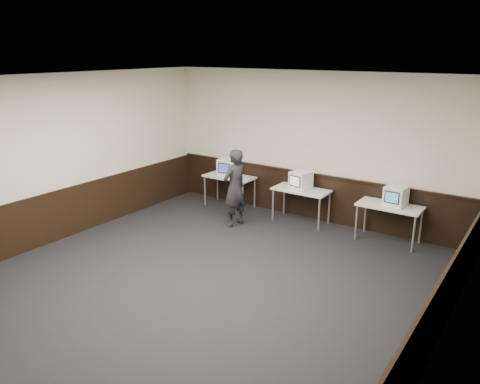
{
  "coord_description": "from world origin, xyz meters",
  "views": [
    {
      "loc": [
        4.35,
        -5.03,
        3.61
      ],
      "look_at": [
        -0.22,
        1.6,
        1.15
      ],
      "focal_mm": 35.0,
      "sensor_mm": 36.0,
      "label": 1
    }
  ],
  "objects_px": {
    "emac_left": "(228,167)",
    "emac_right": "(396,196)",
    "emac_center": "(301,180)",
    "desk_right": "(390,209)",
    "person": "(235,188)",
    "desk_left": "(229,179)",
    "desk_center": "(301,192)"
  },
  "relations": [
    {
      "from": "desk_right",
      "to": "emac_center",
      "type": "bearing_deg",
      "value": 179.96
    },
    {
      "from": "emac_center",
      "to": "emac_right",
      "type": "height_order",
      "value": "same"
    },
    {
      "from": "desk_left",
      "to": "person",
      "type": "distance_m",
      "value": 1.27
    },
    {
      "from": "desk_left",
      "to": "desk_center",
      "type": "relative_size",
      "value": 1.0
    },
    {
      "from": "desk_right",
      "to": "person",
      "type": "relative_size",
      "value": 0.73
    },
    {
      "from": "emac_left",
      "to": "emac_center",
      "type": "distance_m",
      "value": 1.93
    },
    {
      "from": "desk_left",
      "to": "person",
      "type": "bearing_deg",
      "value": -49.12
    },
    {
      "from": "desk_left",
      "to": "person",
      "type": "height_order",
      "value": "person"
    },
    {
      "from": "desk_center",
      "to": "person",
      "type": "height_order",
      "value": "person"
    },
    {
      "from": "desk_center",
      "to": "desk_left",
      "type": "bearing_deg",
      "value": 180.0
    },
    {
      "from": "emac_left",
      "to": "emac_right",
      "type": "distance_m",
      "value": 3.94
    },
    {
      "from": "desk_left",
      "to": "desk_right",
      "type": "distance_m",
      "value": 3.8
    },
    {
      "from": "emac_left",
      "to": "emac_right",
      "type": "bearing_deg",
      "value": -11.01
    },
    {
      "from": "desk_left",
      "to": "desk_center",
      "type": "bearing_deg",
      "value": 0.0
    },
    {
      "from": "desk_center",
      "to": "emac_right",
      "type": "height_order",
      "value": "emac_right"
    },
    {
      "from": "emac_left",
      "to": "person",
      "type": "distance_m",
      "value": 1.33
    },
    {
      "from": "desk_right",
      "to": "emac_right",
      "type": "xyz_separation_m",
      "value": [
        0.08,
        0.03,
        0.26
      ]
    },
    {
      "from": "desk_left",
      "to": "emac_right",
      "type": "height_order",
      "value": "emac_right"
    },
    {
      "from": "person",
      "to": "emac_center",
      "type": "bearing_deg",
      "value": 141.99
    },
    {
      "from": "desk_right",
      "to": "emac_left",
      "type": "distance_m",
      "value": 3.87
    },
    {
      "from": "emac_center",
      "to": "person",
      "type": "distance_m",
      "value": 1.42
    },
    {
      "from": "desk_right",
      "to": "emac_left",
      "type": "height_order",
      "value": "emac_left"
    },
    {
      "from": "emac_right",
      "to": "desk_center",
      "type": "bearing_deg",
      "value": -174.62
    },
    {
      "from": "desk_center",
      "to": "person",
      "type": "distance_m",
      "value": 1.44
    },
    {
      "from": "desk_center",
      "to": "desk_right",
      "type": "bearing_deg",
      "value": 0.0
    },
    {
      "from": "emac_left",
      "to": "emac_center",
      "type": "height_order",
      "value": "emac_left"
    },
    {
      "from": "desk_right",
      "to": "emac_center",
      "type": "height_order",
      "value": "emac_center"
    },
    {
      "from": "desk_left",
      "to": "emac_center",
      "type": "xyz_separation_m",
      "value": [
        1.87,
        0.0,
        0.26
      ]
    },
    {
      "from": "emac_right",
      "to": "person",
      "type": "height_order",
      "value": "person"
    },
    {
      "from": "emac_center",
      "to": "emac_right",
      "type": "bearing_deg",
      "value": 11.51
    },
    {
      "from": "emac_left",
      "to": "person",
      "type": "height_order",
      "value": "person"
    },
    {
      "from": "desk_center",
      "to": "emac_center",
      "type": "bearing_deg",
      "value": 177.04
    }
  ]
}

